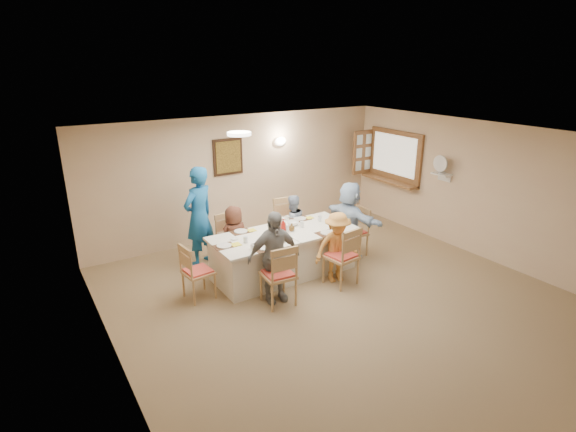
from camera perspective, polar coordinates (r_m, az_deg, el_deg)
ground at (r=7.00m, az=7.67°, el=-11.09°), size 7.00×7.00×0.00m
room_walls at (r=6.37m, az=8.27°, el=0.75°), size 7.00×7.00×7.00m
wall_picture at (r=9.01m, az=-7.63°, el=7.47°), size 0.62×0.05×0.72m
wall_sconce at (r=9.51m, az=-0.97°, el=9.47°), size 0.26×0.09×0.18m
ceiling_light at (r=6.83m, az=-6.23°, el=10.35°), size 0.36×0.36×0.05m
serving_hatch at (r=10.20m, az=13.43°, el=7.34°), size 0.06×1.50×1.15m
hatch_sill at (r=10.24m, az=12.72°, el=4.41°), size 0.30×1.50×0.05m
shutter_door at (r=10.57m, az=9.49°, el=8.00°), size 0.55×0.04×1.00m
fan_shelf at (r=9.30m, az=18.92°, el=5.05°), size 0.22×0.36×0.03m
desk_fan at (r=9.24m, az=18.90°, el=5.93°), size 0.30×0.30×0.28m
dining_table at (r=7.71m, az=-0.50°, el=-4.75°), size 2.49×1.05×0.76m
chair_back_left at (r=8.06m, az=-7.15°, el=-3.09°), size 0.50×0.50×0.94m
chair_back_right at (r=8.58m, az=0.09°, el=-1.23°), size 0.55×0.55×1.03m
chair_front_left at (r=6.76m, az=-1.26°, el=-7.29°), size 0.51×0.51×0.99m
chair_front_right at (r=7.38m, az=6.77°, el=-4.96°), size 0.55×0.55×1.01m
chair_left_end at (r=7.06m, az=-11.34°, el=-6.84°), size 0.48×0.48×0.91m
chair_right_end at (r=8.53m, az=8.39°, el=-1.96°), size 0.47×0.47×0.92m
diner_back_left at (r=7.92m, az=-6.81°, el=-2.71°), size 0.64×0.49×1.14m
diner_back_right at (r=8.46m, az=0.52°, el=-1.08°), size 0.62×0.52×1.15m
diner_front_left at (r=6.75m, az=-1.80°, el=-5.22°), size 0.92×0.53×1.44m
diner_front_right at (r=7.43m, az=6.22°, el=-3.97°), size 0.95×0.75×1.20m
diner_right_end at (r=8.36m, az=7.79°, el=-0.47°), size 1.41×0.66×1.44m
caregiver at (r=8.05m, az=-11.24°, el=-0.08°), size 0.99×0.94×1.80m
placemat_fl at (r=6.94m, az=-2.90°, el=-4.13°), size 0.35×0.26×0.01m
plate_fl at (r=6.94m, az=-2.90°, el=-4.05°), size 0.22×0.22×0.01m
napkin_fl at (r=6.98m, az=-1.41°, el=-3.90°), size 0.13×0.13×0.01m
placemat_fr at (r=7.55m, az=5.05°, el=-2.19°), size 0.37×0.28×0.01m
plate_fr at (r=7.55m, az=5.05°, el=-2.12°), size 0.24×0.24×0.02m
napkin_fr at (r=7.62m, az=6.36°, el=-1.99°), size 0.13×0.13×0.01m
placemat_bl at (r=7.63m, az=-6.01°, el=-1.99°), size 0.34×0.25×0.01m
plate_bl at (r=7.63m, az=-6.02°, el=-1.92°), size 0.23×0.23×0.01m
napkin_bl at (r=7.66m, az=-4.64°, el=-1.80°), size 0.14×0.14×0.01m
placemat_br at (r=8.19m, az=1.51°, el=-0.38°), size 0.36×0.27×0.01m
plate_br at (r=8.19m, az=1.51°, el=-0.31°), size 0.23×0.23×0.01m
napkin_br at (r=8.25m, az=2.74°, el=-0.21°), size 0.13×0.13×0.01m
placemat_le at (r=7.08m, az=-8.11°, el=-3.81°), size 0.33×0.24×0.01m
plate_le at (r=7.08m, az=-8.12°, el=-3.74°), size 0.24×0.24×0.01m
napkin_le at (r=7.11m, az=-6.63°, el=-3.60°), size 0.15×0.15×0.01m
placemat_re at (r=8.16m, az=6.19°, el=-0.56°), size 0.32×0.24×0.01m
plate_re at (r=8.16m, az=6.19°, el=-0.50°), size 0.25×0.25×0.02m
napkin_re at (r=8.23m, az=7.39°, el=-0.39°), size 0.14×0.14×0.01m
teacup_a at (r=6.91m, az=-4.35°, el=-3.92°), size 0.11×0.11×0.09m
teacup_b at (r=8.12m, az=-0.07°, el=-0.27°), size 0.13×0.13×0.08m
bowl_a at (r=7.21m, az=-0.87°, el=-3.01°), size 0.24×0.24×0.05m
bowl_b at (r=7.89m, az=0.64°, el=-0.92°), size 0.27×0.27×0.07m
condiment_ketchup at (r=7.49m, az=-0.61°, el=-1.27°), size 0.12×0.12×0.26m
condiment_brown at (r=7.60m, az=-0.79°, el=-1.23°), size 0.16×0.16×0.19m
condiment_malt at (r=7.62m, az=0.47°, el=-1.41°), size 0.15×0.15×0.13m
drinking_glass at (r=7.51m, az=-1.69°, el=-1.83°), size 0.07×0.07×0.10m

